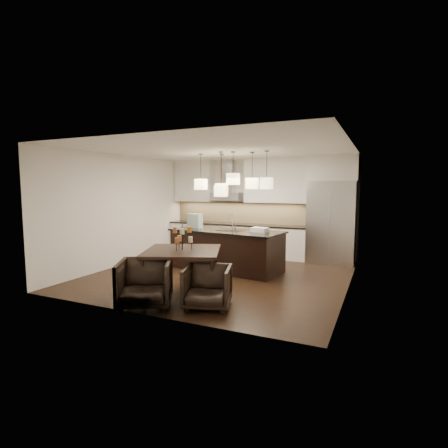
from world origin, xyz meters
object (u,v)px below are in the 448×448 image
at_px(armchair_left, 145,283).
at_px(island_body, 226,251).
at_px(refrigerator, 331,222).
at_px(dining_table, 183,271).
at_px(armchair_right, 208,287).

bearing_deg(armchair_left, island_body, 58.69).
xyz_separation_m(refrigerator, dining_table, (-2.19, -3.87, -0.66)).
bearing_deg(island_body, refrigerator, 47.98).
height_order(island_body, armchair_right, island_body).
xyz_separation_m(refrigerator, island_body, (-2.19, -1.84, -0.61)).
xyz_separation_m(island_body, dining_table, (-0.00, -2.03, -0.05)).
relative_size(refrigerator, armchair_left, 2.45).
xyz_separation_m(refrigerator, armchair_left, (-2.35, -4.82, -0.68)).
xyz_separation_m(island_body, armchair_left, (-0.16, -2.98, -0.06)).
height_order(refrigerator, armchair_left, refrigerator).
bearing_deg(island_body, armchair_left, -85.04).
bearing_deg(island_body, armchair_right, -64.58).
relative_size(island_body, armchair_left, 2.99).
bearing_deg(armchair_right, island_body, 90.06).
bearing_deg(armchair_right, armchair_left, -175.16).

